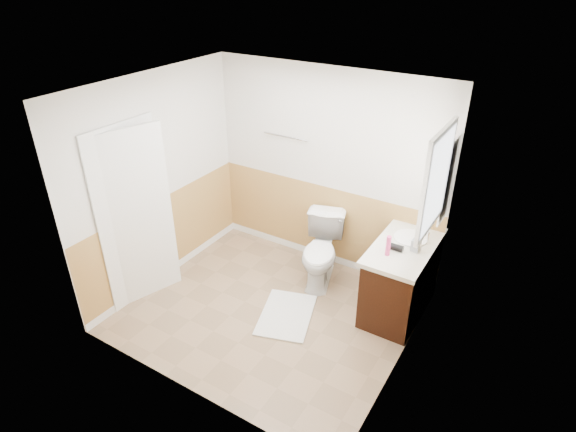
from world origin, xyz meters
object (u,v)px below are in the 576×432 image
Objects in this scene: toilet at (321,251)px; bath_mat at (286,315)px; soap_dispenser at (416,243)px; vanity_cabinet at (401,279)px; lotion_bottle at (388,246)px.

toilet is 0.90m from bath_mat.
soap_dispenser is at bearing -21.85° from toilet.
bath_mat is 0.73× the size of vanity_cabinet.
bath_mat is (0.00, -0.80, -0.40)m from toilet.
soap_dispenser is (0.22, 0.23, -0.01)m from lotion_bottle.
soap_dispenser is at bearing 45.87° from lotion_bottle.
toilet reaches higher than bath_mat.
vanity_cabinet is at bearing -19.23° from toilet.
vanity_cabinet is 5.00× the size of lotion_bottle.
bath_mat is 1.41m from lotion_bottle.
soap_dispenser is at bearing -24.53° from vanity_cabinet.
vanity_cabinet is 0.56m from soap_dispenser.
bath_mat is at bearing -147.44° from soap_dispenser.
vanity_cabinet is at bearing 70.45° from lotion_bottle.
toilet reaches higher than vanity_cabinet.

